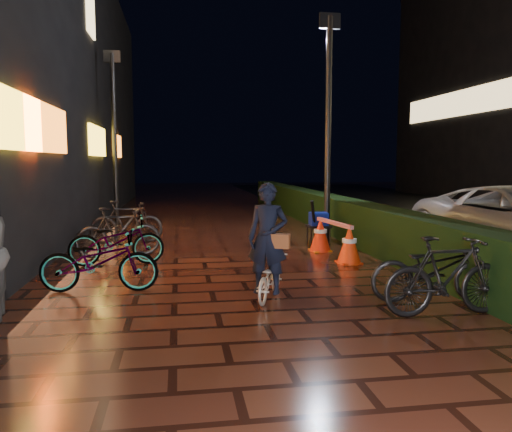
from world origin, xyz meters
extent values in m
plane|color=#381911|center=(0.00, 0.00, 0.00)|extent=(80.00, 80.00, 0.00)
cube|color=black|center=(3.30, 8.00, 0.50)|extent=(0.70, 20.00, 1.00)
cube|color=yellow|center=(-3.45, 1.50, 2.60)|extent=(0.08, 2.00, 0.90)
cube|color=orange|center=(-3.45, 3.00, 2.60)|extent=(0.08, 3.00, 0.90)
cube|color=yellow|center=(-3.45, 9.00, 2.60)|extent=(0.08, 2.80, 0.90)
cube|color=orange|center=(-3.45, 14.00, 2.60)|extent=(0.08, 2.20, 0.90)
cube|color=#FFD88C|center=(-3.45, 8.50, 6.20)|extent=(0.06, 1.20, 1.20)
cube|color=#FFD88C|center=(13.45, 18.00, 5.00)|extent=(0.06, 10.00, 1.30)
cylinder|color=black|center=(2.70, 5.31, 2.76)|extent=(0.15, 0.15, 5.52)
cube|color=black|center=(2.70, 5.31, 5.41)|extent=(0.53, 0.10, 0.37)
cylinder|color=black|center=(-2.97, 9.19, 2.64)|extent=(0.15, 0.15, 5.27)
cube|color=black|center=(-2.97, 9.19, 5.17)|extent=(0.51, 0.09, 0.35)
imported|color=silver|center=(0.25, 0.04, 0.31)|extent=(0.85, 1.24, 0.62)
imported|color=black|center=(0.21, -0.04, 0.90)|extent=(0.68, 0.58, 1.58)
cube|color=brown|center=(0.37, -0.13, 0.87)|extent=(0.30, 0.22, 0.20)
cone|color=#FF390D|center=(2.25, 2.29, 0.38)|extent=(0.48, 0.48, 0.76)
cone|color=red|center=(2.06, 3.68, 0.38)|extent=(0.48, 0.48, 0.76)
cube|color=red|center=(2.25, 2.29, 0.02)|extent=(0.46, 0.46, 0.03)
cube|color=orange|center=(2.06, 3.68, 0.02)|extent=(0.46, 0.46, 0.03)
cube|color=red|center=(2.15, 2.99, 0.71)|extent=(0.28, 1.62, 0.08)
cube|color=black|center=(2.33, 4.76, 0.42)|extent=(0.58, 0.47, 0.04)
cylinder|color=black|center=(2.10, 4.57, 0.20)|extent=(0.03, 0.03, 0.40)
cylinder|color=black|center=(2.56, 4.57, 0.20)|extent=(0.03, 0.03, 0.40)
cylinder|color=black|center=(2.10, 4.95, 0.20)|extent=(0.03, 0.03, 0.40)
cylinder|color=black|center=(2.56, 4.94, 0.20)|extent=(0.03, 0.03, 0.40)
cube|color=#0C1DA1|center=(2.33, 4.76, 0.59)|extent=(0.42, 0.36, 0.31)
cylinder|color=black|center=(2.17, 4.60, 0.57)|extent=(0.28, 0.39, 1.01)
imported|color=black|center=(-2.22, 2.82, 0.47)|extent=(1.84, 0.79, 0.94)
imported|color=black|center=(-2.28, 3.66, 0.52)|extent=(1.79, 0.78, 1.04)
imported|color=black|center=(-2.30, 5.44, 0.52)|extent=(1.77, 0.65, 1.04)
imported|color=black|center=(-2.25, 0.83, 0.47)|extent=(1.83, 0.76, 0.94)
imported|color=black|center=(2.36, -1.11, 0.52)|extent=(1.74, 0.53, 1.04)
imported|color=black|center=(2.50, -0.49, 0.47)|extent=(1.85, 0.84, 0.94)
camera|label=1|loc=(-1.03, -6.91, 1.98)|focal=35.00mm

